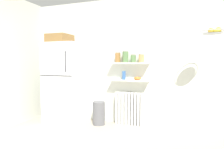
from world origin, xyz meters
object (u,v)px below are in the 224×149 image
object	(u,v)px
storage_jar_0	(118,57)
vase	(124,75)
radiator	(129,109)
refrigerator	(65,81)
trash_bin	(99,113)
storage_jar_2	(133,58)
storage_jar_3	(141,58)
shelf_bowl	(137,78)
storage_jar_1	(125,57)
hanging_fruit_basket	(213,31)

from	to	relation	value
storage_jar_0	vase	world-z (taller)	storage_jar_0
radiator	storage_jar_0	bearing A→B (deg)	-172.99
refrigerator	trash_bin	xyz separation A→B (m)	(0.78, 0.04, -0.65)
storage_jar_2	storage_jar_3	bearing A→B (deg)	0.00
radiator	storage_jar_0	distance (m)	1.08
storage_jar_3	vase	xyz separation A→B (m)	(-0.36, 0.00, -0.35)
storage_jar_0	shelf_bowl	bearing A→B (deg)	0.00
storage_jar_2	storage_jar_3	world-z (taller)	storage_jar_3
radiator	storage_jar_1	bearing A→B (deg)	-159.74
radiator	storage_jar_1	size ratio (longest dim) A/B	2.86
vase	hanging_fruit_basket	bearing A→B (deg)	-16.27
storage_jar_0	trash_bin	xyz separation A→B (m)	(-0.35, -0.18, -1.15)
radiator	vase	xyz separation A→B (m)	(-0.11, -0.03, 0.68)
shelf_bowl	storage_jar_3	bearing A→B (deg)	0.00
radiator	trash_bin	bearing A→B (deg)	-160.92
vase	refrigerator	bearing A→B (deg)	-170.21
storage_jar_0	storage_jar_3	xyz separation A→B (m)	(0.49, 0.00, -0.02)
refrigerator	storage_jar_2	distance (m)	1.54
storage_jar_0	shelf_bowl	world-z (taller)	storage_jar_0
storage_jar_2	trash_bin	distance (m)	1.32
storage_jar_1	shelf_bowl	distance (m)	0.50
shelf_bowl	radiator	bearing A→B (deg)	169.89
storage_jar_0	vase	bearing A→B (deg)	0.00
storage_jar_3	refrigerator	bearing A→B (deg)	-172.34
shelf_bowl	hanging_fruit_basket	bearing A→B (deg)	-19.62
radiator	trash_bin	xyz separation A→B (m)	(-0.59, -0.21, -0.10)
shelf_bowl	trash_bin	size ratio (longest dim) A/B	0.31
storage_jar_1	vase	xyz separation A→B (m)	(-0.03, 0.00, -0.38)
vase	storage_jar_2	bearing A→B (deg)	0.00
trash_bin	hanging_fruit_basket	distance (m)	2.56
refrigerator	storage_jar_0	xyz separation A→B (m)	(1.13, 0.22, 0.50)
hanging_fruit_basket	shelf_bowl	bearing A→B (deg)	160.38
refrigerator	storage_jar_0	size ratio (longest dim) A/B	8.84
refrigerator	hanging_fruit_basket	size ratio (longest dim) A/B	5.38
storage_jar_0	trash_bin	distance (m)	1.21
storage_jar_0	storage_jar_2	distance (m)	0.33
radiator	trash_bin	size ratio (longest dim) A/B	1.42
refrigerator	shelf_bowl	xyz separation A→B (m)	(1.54, 0.22, 0.08)
refrigerator	hanging_fruit_basket	world-z (taller)	refrigerator
storage_jar_1	shelf_bowl	world-z (taller)	storage_jar_1
refrigerator	storage_jar_2	xyz separation A→B (m)	(1.45, 0.22, 0.47)
radiator	storage_jar_3	bearing A→B (deg)	-7.01
storage_jar_0	storage_jar_2	bearing A→B (deg)	0.00
trash_bin	storage_jar_1	bearing A→B (deg)	18.89
storage_jar_1	trash_bin	size ratio (longest dim) A/B	0.50
radiator	storage_jar_1	xyz separation A→B (m)	(-0.08, -0.03, 1.06)
storage_jar_0	hanging_fruit_basket	world-z (taller)	hanging_fruit_basket
refrigerator	storage_jar_1	bearing A→B (deg)	9.56
hanging_fruit_basket	vase	bearing A→B (deg)	163.73
storage_jar_3	radiator	bearing A→B (deg)	172.99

